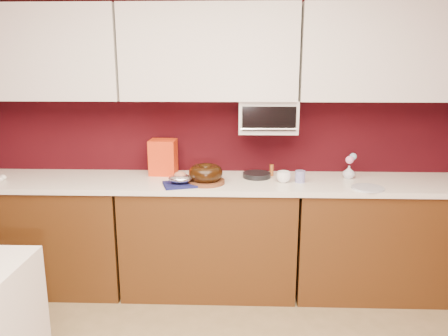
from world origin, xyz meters
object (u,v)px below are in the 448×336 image
coffee_mug (284,176)px  flower_vase (349,171)px  pandoro_box (163,157)px  toaster_oven (268,116)px  blue_jar (300,176)px  bundt_cake (206,173)px  foil_ham_nest (180,178)px

coffee_mug → flower_vase: flower_vase is taller
pandoro_box → flower_vase: (1.47, -0.09, -0.08)m
toaster_oven → pandoro_box: size_ratio=1.60×
coffee_mug → blue_jar: size_ratio=1.14×
toaster_oven → coffee_mug: 0.49m
bundt_cake → coffee_mug: 0.59m
pandoro_box → blue_jar: size_ratio=3.16×
flower_vase → pandoro_box: bearing=176.6°
coffee_mug → blue_jar: bearing=2.8°
foil_ham_nest → coffee_mug: (0.77, 0.12, -0.00)m
flower_vase → coffee_mug: bearing=-165.1°
foil_ham_nest → coffee_mug: size_ratio=1.72×
bundt_cake → foil_ham_nest: size_ratio=1.46×
bundt_cake → foil_ham_nest: bundt_cake is taller
bundt_cake → flower_vase: 1.12m
flower_vase → toaster_oven: bearing=173.6°
bundt_cake → pandoro_box: 0.46m
coffee_mug → flower_vase: size_ratio=0.89×
bundt_cake → pandoro_box: pandoro_box is taller
bundt_cake → foil_ham_nest: (-0.18, -0.07, -0.03)m
coffee_mug → toaster_oven: bearing=118.9°
pandoro_box → blue_jar: pandoro_box is taller
coffee_mug → flower_vase: 0.54m
foil_ham_nest → blue_jar: (0.89, 0.13, -0.01)m
toaster_oven → pandoro_box: 0.90m
toaster_oven → coffee_mug: bearing=-61.1°
pandoro_box → coffee_mug: pandoro_box is taller
toaster_oven → blue_jar: (0.24, -0.20, -0.43)m
pandoro_box → blue_jar: (1.07, -0.22, -0.10)m
coffee_mug → foil_ham_nest: bearing=-170.8°
toaster_oven → foil_ham_nest: toaster_oven is taller
foil_ham_nest → coffee_mug: bearing=9.2°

